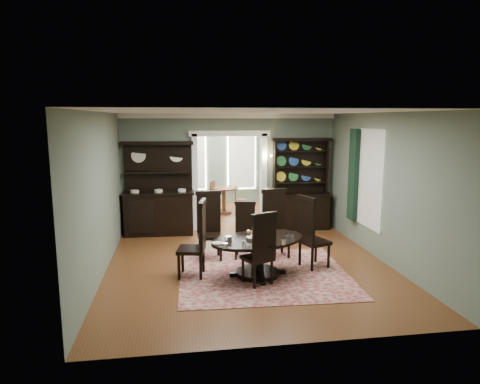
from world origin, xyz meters
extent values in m
cube|color=brown|center=(0.00, 0.00, -0.01)|extent=(5.50, 6.00, 0.01)
cube|color=white|center=(0.00, 0.00, 3.00)|extent=(5.50, 6.00, 0.01)
cube|color=slate|center=(-2.75, 0.00, 1.50)|extent=(0.01, 6.00, 3.00)
cube|color=slate|center=(2.75, 0.00, 1.50)|extent=(0.01, 6.00, 3.00)
cube|color=slate|center=(0.00, -3.00, 1.50)|extent=(5.50, 0.01, 3.00)
cube|color=slate|center=(-1.83, 3.00, 1.50)|extent=(1.85, 0.01, 3.00)
cube|color=slate|center=(1.83, 3.00, 1.50)|extent=(1.85, 0.01, 3.00)
cube|color=slate|center=(0.00, 3.00, 2.75)|extent=(1.80, 0.01, 0.50)
cube|color=white|center=(0.00, 2.95, 2.94)|extent=(5.50, 0.10, 0.12)
cube|color=brown|center=(0.00, 4.75, -0.01)|extent=(3.50, 3.50, 0.01)
cube|color=white|center=(0.00, 4.75, 3.00)|extent=(3.50, 3.50, 0.01)
cube|color=slate|center=(-1.75, 4.75, 1.50)|extent=(0.01, 3.50, 3.00)
cube|color=slate|center=(1.75, 4.75, 1.50)|extent=(0.01, 3.50, 3.00)
cube|color=slate|center=(0.00, 6.50, 1.50)|extent=(3.50, 0.01, 3.00)
cube|color=white|center=(-0.85, 6.45, 1.55)|extent=(1.05, 0.06, 2.20)
cube|color=white|center=(0.85, 6.45, 1.55)|extent=(1.05, 0.06, 2.20)
cube|color=white|center=(-0.90, 3.00, 1.25)|extent=(0.14, 0.25, 2.50)
cube|color=white|center=(0.90, 3.00, 1.25)|extent=(0.14, 0.25, 2.50)
cube|color=white|center=(0.00, 3.00, 2.50)|extent=(2.08, 0.25, 0.14)
cube|color=white|center=(2.74, 0.60, 1.60)|extent=(0.02, 1.10, 2.00)
cube|color=white|center=(2.73, 0.60, 1.60)|extent=(0.01, 1.22, 2.12)
cube|color=black|center=(2.65, 1.28, 1.60)|extent=(0.10, 0.35, 2.10)
cube|color=gold|center=(0.95, 2.92, 1.85)|extent=(0.08, 0.05, 0.18)
sphere|color=#FFD88C|center=(0.85, 2.77, 1.93)|extent=(0.07, 0.07, 0.07)
sphere|color=#FFD88C|center=(1.05, 2.77, 1.93)|extent=(0.07, 0.07, 0.07)
cube|color=maroon|center=(0.21, -0.47, 0.01)|extent=(3.22, 2.95, 0.01)
ellipsoid|color=black|center=(0.08, -0.53, 0.69)|extent=(2.08, 1.66, 0.05)
cylinder|color=black|center=(0.08, -0.53, 0.65)|extent=(2.12, 2.12, 0.03)
cylinder|color=black|center=(0.08, -0.53, 0.36)|extent=(0.23, 0.23, 0.63)
cylinder|color=black|center=(0.08, -0.53, 0.05)|extent=(0.80, 0.80, 0.09)
cylinder|color=white|center=(0.00, -0.58, 0.74)|extent=(0.30, 0.30, 0.05)
cube|color=black|center=(-0.72, 0.54, 0.50)|extent=(0.51, 0.49, 0.06)
cube|color=black|center=(-0.72, 0.75, 0.93)|extent=(0.50, 0.07, 0.84)
cube|color=black|center=(-0.72, 0.75, 1.36)|extent=(0.54, 0.09, 0.09)
cylinder|color=black|center=(-0.91, 0.34, 0.25)|extent=(0.05, 0.05, 0.50)
cylinder|color=black|center=(-0.52, 0.35, 0.25)|extent=(0.05, 0.05, 0.50)
cylinder|color=black|center=(-0.92, 0.73, 0.25)|extent=(0.05, 0.05, 0.50)
cylinder|color=black|center=(-0.53, 0.74, 0.25)|extent=(0.05, 0.05, 0.50)
cube|color=black|center=(0.00, 0.52, 0.41)|extent=(0.50, 0.48, 0.05)
cube|color=black|center=(0.04, 0.69, 0.78)|extent=(0.41, 0.14, 0.70)
cube|color=black|center=(0.04, 0.69, 1.14)|extent=(0.45, 0.17, 0.07)
cylinder|color=black|center=(-0.20, 0.40, 0.21)|extent=(0.05, 0.05, 0.41)
cylinder|color=black|center=(0.11, 0.32, 0.21)|extent=(0.05, 0.05, 0.41)
cylinder|color=black|center=(-0.12, 0.71, 0.21)|extent=(0.05, 0.05, 0.41)
cylinder|color=black|center=(0.19, 0.63, 0.21)|extent=(0.05, 0.05, 0.41)
cube|color=black|center=(0.68, 0.51, 0.50)|extent=(0.55, 0.53, 0.07)
cube|color=black|center=(0.66, 0.73, 0.94)|extent=(0.51, 0.11, 0.85)
cube|color=black|center=(0.66, 0.73, 1.38)|extent=(0.55, 0.14, 0.09)
cylinder|color=black|center=(0.51, 0.29, 0.25)|extent=(0.05, 0.05, 0.50)
cylinder|color=black|center=(0.90, 0.34, 0.25)|extent=(0.05, 0.05, 0.50)
cylinder|color=black|center=(0.46, 0.68, 0.25)|extent=(0.05, 0.05, 0.50)
cylinder|color=black|center=(0.86, 0.73, 0.25)|extent=(0.05, 0.05, 0.50)
cube|color=black|center=(-1.14, -0.36, 0.50)|extent=(0.57, 0.59, 0.07)
cube|color=black|center=(-0.92, -0.40, 0.94)|extent=(0.15, 0.51, 0.86)
cube|color=black|center=(-0.92, -0.40, 1.38)|extent=(0.18, 0.55, 0.09)
cylinder|color=black|center=(-1.29, -0.13, 0.25)|extent=(0.05, 0.05, 0.50)
cylinder|color=black|center=(-1.37, -0.52, 0.25)|extent=(0.05, 0.05, 0.50)
cylinder|color=black|center=(-0.91, -0.21, 0.25)|extent=(0.05, 0.05, 0.50)
cylinder|color=black|center=(-0.98, -0.59, 0.25)|extent=(0.05, 0.05, 0.50)
cube|color=black|center=(1.26, -0.22, 0.50)|extent=(0.63, 0.64, 0.07)
cube|color=black|center=(1.05, -0.29, 0.94)|extent=(0.22, 0.49, 0.86)
cube|color=black|center=(1.05, -0.29, 1.38)|extent=(0.26, 0.54, 0.09)
cylinder|color=black|center=(1.51, -0.34, 0.25)|extent=(0.05, 0.05, 0.50)
cylinder|color=black|center=(1.38, 0.03, 0.25)|extent=(0.05, 0.05, 0.50)
cylinder|color=black|center=(1.14, -0.47, 0.25)|extent=(0.05, 0.05, 0.50)
cylinder|color=black|center=(1.01, -0.10, 0.25)|extent=(0.05, 0.05, 0.50)
cube|color=black|center=(0.00, -0.91, 0.47)|extent=(0.61, 0.60, 0.06)
cube|color=black|center=(0.08, -1.09, 0.87)|extent=(0.45, 0.23, 0.79)
cube|color=black|center=(0.08, -1.09, 1.28)|extent=(0.49, 0.27, 0.08)
cylinder|color=black|center=(0.09, -0.66, 0.23)|extent=(0.05, 0.05, 0.47)
cylinder|color=black|center=(-0.25, -0.81, 0.23)|extent=(0.05, 0.05, 0.47)
cylinder|color=black|center=(0.24, -1.00, 0.23)|extent=(0.05, 0.05, 0.47)
cylinder|color=black|center=(-0.10, -1.15, 0.23)|extent=(0.05, 0.05, 0.47)
cube|color=black|center=(-1.82, 2.69, 0.52)|extent=(1.68, 0.62, 1.04)
cube|color=black|center=(-1.82, 2.69, 1.06)|extent=(1.78, 0.68, 0.05)
cube|color=black|center=(-1.82, 2.92, 1.68)|extent=(1.66, 0.14, 1.22)
cube|color=black|center=(-1.82, 2.81, 1.56)|extent=(1.62, 0.34, 0.04)
cube|color=black|center=(-1.82, 2.79, 2.28)|extent=(1.77, 0.42, 0.08)
cube|color=black|center=(1.85, 2.69, 0.46)|extent=(1.45, 0.59, 0.92)
cube|color=black|center=(1.85, 2.69, 0.93)|extent=(1.56, 0.64, 0.04)
cube|color=black|center=(1.85, 2.90, 1.63)|extent=(1.43, 0.14, 1.39)
cube|color=black|center=(1.16, 2.80, 1.63)|extent=(0.07, 0.27, 1.43)
cube|color=black|center=(2.55, 2.80, 1.63)|extent=(0.07, 0.27, 1.43)
cube|color=black|center=(1.85, 2.78, 2.34)|extent=(1.54, 0.41, 0.08)
cube|color=black|center=(1.85, 2.80, 1.22)|extent=(1.44, 0.34, 0.03)
cube|color=black|center=(1.85, 2.80, 1.63)|extent=(1.44, 0.34, 0.03)
cube|color=black|center=(1.85, 2.80, 2.04)|extent=(1.44, 0.34, 0.03)
cylinder|color=brown|center=(0.05, 4.83, 0.78)|extent=(0.87, 0.87, 0.04)
cylinder|color=brown|center=(0.05, 4.83, 0.40)|extent=(0.11, 0.11, 0.76)
cylinder|color=brown|center=(0.05, 4.83, 0.03)|extent=(0.48, 0.48, 0.07)
cylinder|color=brown|center=(-0.48, 4.80, 0.49)|extent=(0.43, 0.43, 0.04)
cube|color=brown|center=(-0.30, 4.72, 0.76)|extent=(0.19, 0.37, 0.54)
cylinder|color=brown|center=(-0.55, 5.01, 0.24)|extent=(0.04, 0.04, 0.49)
cylinder|color=brown|center=(-0.68, 4.73, 0.24)|extent=(0.04, 0.04, 0.49)
cylinder|color=brown|center=(-0.28, 4.88, 0.24)|extent=(0.04, 0.04, 0.49)
cylinder|color=brown|center=(-0.40, 4.60, 0.24)|extent=(0.04, 0.04, 0.49)
cylinder|color=brown|center=(0.59, 4.87, 0.40)|extent=(0.36, 0.36, 0.04)
cube|color=brown|center=(0.43, 4.89, 0.62)|extent=(0.08, 0.32, 0.44)
cylinder|color=brown|center=(0.69, 4.73, 0.20)|extent=(0.03, 0.03, 0.40)
cylinder|color=brown|center=(0.73, 4.97, 0.20)|extent=(0.03, 0.03, 0.40)
cylinder|color=brown|center=(0.44, 4.77, 0.20)|extent=(0.03, 0.03, 0.40)
cylinder|color=brown|center=(0.48, 5.01, 0.20)|extent=(0.03, 0.03, 0.40)
camera|label=1|loc=(-1.38, -7.95, 2.88)|focal=32.00mm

